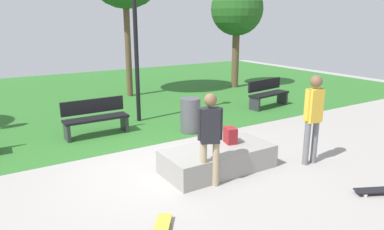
{
  "coord_description": "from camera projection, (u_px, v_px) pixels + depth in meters",
  "views": [
    {
      "loc": [
        -3.0,
        -5.89,
        2.85
      ],
      "look_at": [
        0.85,
        0.26,
        0.89
      ],
      "focal_mm": 33.21,
      "sensor_mm": 36.0,
      "label": 1
    }
  ],
  "objects": [
    {
      "name": "lamp_post",
      "position": [
        135.0,
        15.0,
        9.55
      ],
      "size": [
        0.28,
        0.28,
        4.97
      ],
      "color": "black",
      "rests_on": "ground_plane"
    },
    {
      "name": "park_bench_by_oak",
      "position": [
        95.0,
        117.0,
        8.93
      ],
      "size": [
        1.6,
        0.49,
        0.91
      ],
      "color": "black",
      "rests_on": "ground_plane"
    },
    {
      "name": "skateboard_spare",
      "position": [
        161.0,
        230.0,
        4.86
      ],
      "size": [
        0.63,
        0.76,
        0.08
      ],
      "color": "gold",
      "rests_on": "ground_plane"
    },
    {
      "name": "concrete_ledge",
      "position": [
        218.0,
        159.0,
        6.9
      ],
      "size": [
        2.17,
        1.03,
        0.45
      ],
      "primitive_type": "cube",
      "color": "gray",
      "rests_on": "ground_plane"
    },
    {
      "name": "trash_bin",
      "position": [
        190.0,
        115.0,
        9.16
      ],
      "size": [
        0.52,
        0.52,
        0.9
      ],
      "primitive_type": "cylinder",
      "color": "#4C4C51",
      "rests_on": "ground_plane"
    },
    {
      "name": "skateboard_by_ledge",
      "position": [
        379.0,
        190.0,
        5.98
      ],
      "size": [
        0.81,
        0.53,
        0.08
      ],
      "color": "black",
      "rests_on": "ground_plane"
    },
    {
      "name": "grass_lawn",
      "position": [
        69.0,
        98.0,
        13.34
      ],
      "size": [
        26.6,
        12.76,
        0.01
      ],
      "primitive_type": "cube",
      "color": "#2D6B28",
      "rests_on": "ground_plane"
    },
    {
      "name": "backpack_on_ledge",
      "position": [
        230.0,
        135.0,
        7.08
      ],
      "size": [
        0.26,
        0.32,
        0.32
      ],
      "primitive_type": "cube",
      "rotation": [
        0.0,
        0.0,
        1.33
      ],
      "color": "maroon",
      "rests_on": "concrete_ledge"
    },
    {
      "name": "skater_watching",
      "position": [
        210.0,
        133.0,
        6.04
      ],
      "size": [
        0.4,
        0.32,
        1.67
      ],
      "color": "tan",
      "rests_on": "ground_plane"
    },
    {
      "name": "ground_plane",
      "position": [
        163.0,
        167.0,
        7.1
      ],
      "size": [
        28.0,
        28.0,
        0.0
      ],
      "primitive_type": "plane",
      "color": "#9E9993"
    },
    {
      "name": "tree_leaning_ash",
      "position": [
        237.0,
        10.0,
        14.63
      ],
      "size": [
        2.16,
        2.16,
        4.34
      ],
      "color": "brown",
      "rests_on": "grass_lawn"
    },
    {
      "name": "skater_performing_trick",
      "position": [
        313.0,
        112.0,
        6.98
      ],
      "size": [
        0.43,
        0.24,
        1.82
      ],
      "color": "slate",
      "rests_on": "ground_plane"
    },
    {
      "name": "park_bench_near_lamppost",
      "position": [
        268.0,
        93.0,
        11.85
      ],
      "size": [
        1.65,
        0.69,
        0.91
      ],
      "color": "black",
      "rests_on": "ground_plane"
    }
  ]
}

